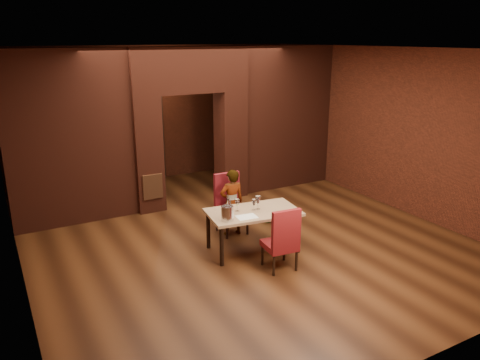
% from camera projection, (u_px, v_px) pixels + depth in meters
% --- Properties ---
extents(floor, '(8.00, 8.00, 0.00)m').
position_uv_depth(floor, '(237.00, 234.00, 8.39)').
color(floor, '#462511').
rests_on(floor, ground).
extents(ceiling, '(7.00, 8.00, 0.04)m').
position_uv_depth(ceiling, '(236.00, 49.00, 7.44)').
color(ceiling, silver).
rests_on(ceiling, ground).
extents(wall_back, '(7.00, 0.04, 3.20)m').
position_uv_depth(wall_back, '(157.00, 114.00, 11.26)').
color(wall_back, maroon).
rests_on(wall_back, ground).
extents(wall_front, '(7.00, 0.04, 3.20)m').
position_uv_depth(wall_front, '(432.00, 227.00, 4.57)').
color(wall_front, maroon).
rests_on(wall_front, ground).
extents(wall_left, '(0.04, 8.00, 3.20)m').
position_uv_depth(wall_left, '(8.00, 175.00, 6.29)').
color(wall_left, maroon).
rests_on(wall_left, ground).
extents(wall_right, '(0.04, 8.00, 3.20)m').
position_uv_depth(wall_right, '(387.00, 128.00, 9.54)').
color(wall_right, maroon).
rests_on(wall_right, ground).
extents(pillar_left, '(0.55, 0.55, 2.30)m').
position_uv_depth(pillar_left, '(146.00, 154.00, 9.28)').
color(pillar_left, maroon).
rests_on(pillar_left, ground).
extents(pillar_right, '(0.55, 0.55, 2.30)m').
position_uv_depth(pillar_right, '(231.00, 144.00, 10.16)').
color(pillar_right, maroon).
rests_on(pillar_right, ground).
extents(lintel, '(2.45, 0.55, 0.90)m').
position_uv_depth(lintel, '(188.00, 70.00, 9.25)').
color(lintel, maroon).
rests_on(lintel, ground).
extents(wing_wall_left, '(2.28, 0.35, 3.20)m').
position_uv_depth(wing_wall_left, '(70.00, 139.00, 8.49)').
color(wing_wall_left, maroon).
rests_on(wing_wall_left, ground).
extents(wing_wall_right, '(2.28, 0.35, 3.20)m').
position_uv_depth(wing_wall_right, '(285.00, 118.00, 10.68)').
color(wing_wall_right, maroon).
rests_on(wing_wall_right, ground).
extents(vent_panel, '(0.40, 0.03, 0.50)m').
position_uv_depth(vent_panel, '(153.00, 187.00, 9.21)').
color(vent_panel, '#9F552E').
rests_on(vent_panel, ground).
extents(rear_door, '(0.90, 0.08, 2.10)m').
position_uv_depth(rear_door, '(143.00, 138.00, 11.18)').
color(rear_door, black).
rests_on(rear_door, ground).
extents(rear_door_frame, '(1.02, 0.04, 2.22)m').
position_uv_depth(rear_door_frame, '(143.00, 139.00, 11.15)').
color(rear_door_frame, black).
rests_on(rear_door_frame, ground).
extents(dining_table, '(1.57, 1.02, 0.69)m').
position_uv_depth(dining_table, '(253.00, 231.00, 7.65)').
color(dining_table, tan).
rests_on(dining_table, ground).
extents(chair_far, '(0.49, 0.49, 1.07)m').
position_uv_depth(chair_far, '(232.00, 204.00, 8.28)').
color(chair_far, maroon).
rests_on(chair_far, ground).
extents(chair_near, '(0.50, 0.50, 1.00)m').
position_uv_depth(chair_near, '(280.00, 238.00, 7.00)').
color(chair_near, maroon).
rests_on(chair_near, ground).
extents(person_seated, '(0.46, 0.32, 1.20)m').
position_uv_depth(person_seated, '(232.00, 202.00, 8.19)').
color(person_seated, white).
rests_on(person_seated, ground).
extents(wine_glass_a, '(0.08, 0.08, 0.20)m').
position_uv_depth(wine_glass_a, '(237.00, 205.00, 7.50)').
color(wine_glass_a, white).
rests_on(wine_glass_a, dining_table).
extents(wine_glass_b, '(0.08, 0.08, 0.18)m').
position_uv_depth(wine_glass_b, '(254.00, 205.00, 7.55)').
color(wine_glass_b, silver).
rests_on(wine_glass_b, dining_table).
extents(wine_glass_c, '(0.09, 0.09, 0.23)m').
position_uv_depth(wine_glass_c, '(258.00, 203.00, 7.58)').
color(wine_glass_c, white).
rests_on(wine_glass_c, dining_table).
extents(tasting_sheet, '(0.34, 0.27, 0.00)m').
position_uv_depth(tasting_sheet, '(247.00, 217.00, 7.29)').
color(tasting_sheet, white).
rests_on(tasting_sheet, dining_table).
extents(wine_bucket, '(0.19, 0.19, 0.23)m').
position_uv_depth(wine_bucket, '(227.00, 213.00, 7.12)').
color(wine_bucket, silver).
rests_on(wine_bucket, dining_table).
extents(water_bottle, '(0.06, 0.06, 0.26)m').
position_uv_depth(water_bottle, '(229.00, 207.00, 7.35)').
color(water_bottle, silver).
rests_on(water_bottle, dining_table).
extents(potted_plant, '(0.49, 0.48, 0.41)m').
position_uv_depth(potted_plant, '(266.00, 211.00, 8.90)').
color(potted_plant, '#26631F').
rests_on(potted_plant, ground).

